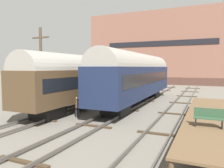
# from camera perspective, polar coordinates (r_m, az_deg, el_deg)

# --- Properties ---
(ground_plane) EXTENTS (200.00, 200.00, 0.00)m
(ground_plane) POSITION_cam_1_polar(r_m,az_deg,el_deg) (17.35, -0.06, -8.65)
(ground_plane) COLOR #6B665B
(track_left) EXTENTS (2.60, 60.00, 0.26)m
(track_left) POSITION_cam_1_polar(r_m,az_deg,el_deg) (19.43, -11.91, -6.90)
(track_left) COLOR #4C4742
(track_left) RESTS_ON ground
(track_middle) EXTENTS (2.60, 60.00, 0.26)m
(track_middle) POSITION_cam_1_polar(r_m,az_deg,el_deg) (17.31, -0.06, -8.19)
(track_middle) COLOR #4C4742
(track_middle) RESTS_ON ground
(track_right) EXTENTS (2.60, 60.00, 0.26)m
(track_right) POSITION_cam_1_polar(r_m,az_deg,el_deg) (16.11, 14.36, -9.29)
(track_right) COLOR #4C4742
(track_right) RESTS_ON ground
(train_car_navy) EXTENTS (3.06, 18.60, 5.40)m
(train_car_navy) POSITION_cam_1_polar(r_m,az_deg,el_deg) (23.37, 6.76, 2.30)
(train_car_navy) COLOR black
(train_car_navy) RESTS_ON ground
(train_car_brown) EXTENTS (2.95, 16.46, 5.07)m
(train_car_brown) POSITION_cam_1_polar(r_m,az_deg,el_deg) (21.65, -7.29, 1.63)
(train_car_brown) COLOR black
(train_car_brown) RESTS_ON ground
(station_platform) EXTENTS (3.13, 15.22, 0.99)m
(station_platform) POSITION_cam_1_polar(r_m,az_deg,el_deg) (14.91, 24.96, -7.63)
(station_platform) COLOR brown
(station_platform) RESTS_ON ground
(bench) EXTENTS (1.40, 0.40, 0.91)m
(bench) POSITION_cam_1_polar(r_m,az_deg,el_deg) (11.85, 23.96, -7.88)
(bench) COLOR #2D4C33
(bench) RESTS_ON station_platform
(person_worker) EXTENTS (0.32, 0.32, 1.63)m
(person_worker) POSITION_cam_1_polar(r_m,az_deg,el_deg) (17.24, -9.08, -5.48)
(person_worker) COLOR #282833
(person_worker) RESTS_ON ground
(utility_pole) EXTENTS (1.80, 0.24, 7.46)m
(utility_pole) POSITION_cam_1_polar(r_m,az_deg,el_deg) (20.74, -18.01, 4.11)
(utility_pole) COLOR #473828
(utility_pole) RESTS_ON ground
(warehouse_building) EXTENTS (34.82, 11.33, 16.79)m
(warehouse_building) POSITION_cam_1_polar(r_m,az_deg,el_deg) (56.31, 13.34, 8.85)
(warehouse_building) COLOR #4F342A
(warehouse_building) RESTS_ON ground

